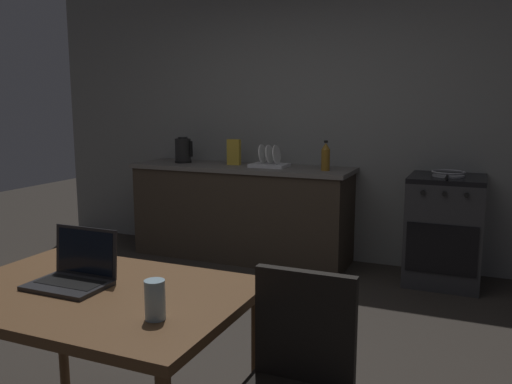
# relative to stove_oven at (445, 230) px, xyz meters

# --- Properties ---
(ground_plane) EXTENTS (12.00, 12.00, 0.00)m
(ground_plane) POSITION_rel_stove_oven_xyz_m (-1.29, -2.05, -0.45)
(ground_plane) COLOR #2D2823
(back_wall) EXTENTS (6.40, 0.10, 2.71)m
(back_wall) POSITION_rel_stove_oven_xyz_m (-0.99, 0.35, 0.90)
(back_wall) COLOR gray
(back_wall) RESTS_ON ground_plane
(kitchen_counter) EXTENTS (2.16, 0.64, 0.91)m
(kitchen_counter) POSITION_rel_stove_oven_xyz_m (-1.88, 0.00, 0.00)
(kitchen_counter) COLOR #382D23
(kitchen_counter) RESTS_ON ground_plane
(stove_oven) EXTENTS (0.60, 0.62, 0.91)m
(stove_oven) POSITION_rel_stove_oven_xyz_m (0.00, 0.00, 0.00)
(stove_oven) COLOR #2D2D30
(stove_oven) RESTS_ON ground_plane
(dining_table) EXTENTS (1.23, 0.85, 0.76)m
(dining_table) POSITION_rel_stove_oven_xyz_m (-1.16, -2.97, 0.23)
(dining_table) COLOR brown
(dining_table) RESTS_ON ground_plane
(chair) EXTENTS (0.40, 0.40, 0.91)m
(chair) POSITION_rel_stove_oven_xyz_m (-0.31, -2.95, 0.07)
(chair) COLOR black
(chair) RESTS_ON ground_plane
(laptop) EXTENTS (0.32, 0.24, 0.23)m
(laptop) POSITION_rel_stove_oven_xyz_m (-1.28, -2.95, 0.35)
(laptop) COLOR #232326
(laptop) RESTS_ON dining_table
(electric_kettle) EXTENTS (0.19, 0.17, 0.26)m
(electric_kettle) POSITION_rel_stove_oven_xyz_m (-2.52, 0.00, 0.58)
(electric_kettle) COLOR black
(electric_kettle) RESTS_ON kitchen_counter
(bottle) EXTENTS (0.08, 0.08, 0.27)m
(bottle) POSITION_rel_stove_oven_xyz_m (-1.03, -0.05, 0.58)
(bottle) COLOR #8C601E
(bottle) RESTS_ON kitchen_counter
(frying_pan) EXTENTS (0.27, 0.44, 0.05)m
(frying_pan) POSITION_rel_stove_oven_xyz_m (0.00, -0.03, 0.48)
(frying_pan) COLOR gray
(frying_pan) RESTS_ON stove_oven
(drinking_glass) EXTENTS (0.07, 0.07, 0.14)m
(drinking_glass) POSITION_rel_stove_oven_xyz_m (-0.77, -3.12, 0.37)
(drinking_glass) COLOR #99B7C6
(drinking_glass) RESTS_ON dining_table
(cereal_box) EXTENTS (0.13, 0.05, 0.25)m
(cereal_box) POSITION_rel_stove_oven_xyz_m (-1.97, 0.02, 0.58)
(cereal_box) COLOR gold
(cereal_box) RESTS_ON kitchen_counter
(dish_rack) EXTENTS (0.34, 0.26, 0.21)m
(dish_rack) POSITION_rel_stove_oven_xyz_m (-1.59, 0.00, 0.50)
(dish_rack) COLOR silver
(dish_rack) RESTS_ON kitchen_counter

